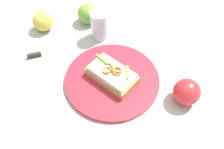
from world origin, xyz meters
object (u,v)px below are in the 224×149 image
(sandwich, at_px, (112,74))
(drinking_glass, at_px, (99,25))
(apple_1, at_px, (43,21))
(knife, at_px, (39,55))
(apple_2, at_px, (88,14))
(plate, at_px, (112,80))
(apple_0, at_px, (187,92))

(sandwich, relative_size, drinking_glass, 1.58)
(sandwich, xyz_separation_m, apple_1, (-0.06, 0.35, 0.00))
(knife, bearing_deg, apple_2, 31.83)
(plate, bearing_deg, apple_1, 100.29)
(apple_2, xyz_separation_m, drinking_glass, (-0.01, -0.10, 0.01))
(plate, bearing_deg, sandwich, 1.27)
(drinking_glass, xyz_separation_m, knife, (-0.23, 0.04, -0.05))
(apple_1, height_order, apple_2, apple_2)
(apple_0, distance_m, apple_1, 0.57)
(sandwich, xyz_separation_m, apple_2, (0.09, 0.29, 0.01))
(drinking_glass, bearing_deg, sandwich, -113.64)
(apple_0, height_order, apple_1, apple_0)
(apple_1, xyz_separation_m, knife, (-0.08, -0.12, -0.03))
(drinking_glass, bearing_deg, plate, -113.71)
(sandwich, relative_size, apple_1, 2.27)
(apple_0, bearing_deg, apple_1, 110.42)
(knife, bearing_deg, apple_1, 75.13)
(plate, relative_size, apple_2, 3.87)
(plate, height_order, sandwich, sandwich)
(apple_0, xyz_separation_m, drinking_glass, (-0.05, 0.38, 0.01))
(apple_0, height_order, apple_2, apple_0)
(knife, bearing_deg, apple_0, -37.23)
(apple_0, relative_size, apple_2, 1.04)
(drinking_glass, bearing_deg, knife, 169.42)
(apple_0, bearing_deg, sandwich, 126.31)
(plate, xyz_separation_m, apple_0, (0.14, -0.19, 0.03))
(apple_2, height_order, knife, apple_2)
(apple_1, xyz_separation_m, drinking_glass, (0.15, -0.16, 0.02))
(plate, distance_m, apple_1, 0.36)
(apple_0, relative_size, drinking_glass, 0.75)
(apple_1, relative_size, drinking_glass, 0.70)
(plate, height_order, drinking_glass, drinking_glass)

